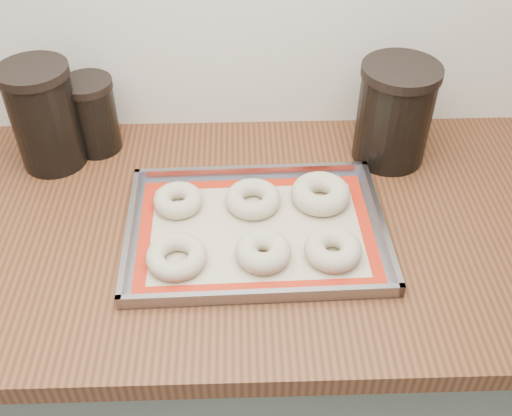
{
  "coord_description": "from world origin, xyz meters",
  "views": [
    {
      "loc": [
        0.07,
        0.87,
        1.65
      ],
      "look_at": [
        0.1,
        1.64,
        0.96
      ],
      "focal_mm": 42.0,
      "sensor_mm": 36.0,
      "label": 1
    }
  ],
  "objects_px": {
    "canister_mid": "(92,115)",
    "canister_left": "(45,116)",
    "bagel_back_left": "(178,200)",
    "bagel_back_right": "(321,194)",
    "baking_tray": "(256,230)",
    "bagel_front_right": "(333,249)",
    "bagel_front_left": "(176,257)",
    "bagel_front_mid": "(263,251)",
    "canister_right": "(394,113)",
    "bagel_back_mid": "(253,199)"
  },
  "relations": [
    {
      "from": "canister_left",
      "to": "bagel_back_right",
      "type": "bearing_deg",
      "value": -15.9
    },
    {
      "from": "canister_mid",
      "to": "canister_right",
      "type": "xyz_separation_m",
      "value": [
        0.61,
        -0.05,
        0.02
      ]
    },
    {
      "from": "bagel_front_right",
      "to": "canister_mid",
      "type": "relative_size",
      "value": 0.62
    },
    {
      "from": "canister_right",
      "to": "bagel_front_right",
      "type": "bearing_deg",
      "value": -117.58
    },
    {
      "from": "bagel_front_mid",
      "to": "canister_right",
      "type": "distance_m",
      "value": 0.41
    },
    {
      "from": "bagel_back_left",
      "to": "canister_left",
      "type": "xyz_separation_m",
      "value": [
        -0.26,
        0.16,
        0.09
      ]
    },
    {
      "from": "baking_tray",
      "to": "bagel_back_mid",
      "type": "xyz_separation_m",
      "value": [
        -0.0,
        0.07,
        0.01
      ]
    },
    {
      "from": "bagel_front_mid",
      "to": "canister_mid",
      "type": "distance_m",
      "value": 0.48
    },
    {
      "from": "bagel_back_mid",
      "to": "bagel_front_right",
      "type": "bearing_deg",
      "value": -45.94
    },
    {
      "from": "bagel_back_right",
      "to": "canister_right",
      "type": "distance_m",
      "value": 0.23
    },
    {
      "from": "bagel_front_left",
      "to": "canister_left",
      "type": "xyz_separation_m",
      "value": [
        -0.27,
        0.3,
        0.09
      ]
    },
    {
      "from": "bagel_back_left",
      "to": "bagel_back_right",
      "type": "bearing_deg",
      "value": 1.43
    },
    {
      "from": "bagel_back_left",
      "to": "canister_mid",
      "type": "bearing_deg",
      "value": 131.97
    },
    {
      "from": "canister_left",
      "to": "bagel_front_right",
      "type": "bearing_deg",
      "value": -28.92
    },
    {
      "from": "bagel_front_left",
      "to": "bagel_front_right",
      "type": "relative_size",
      "value": 1.05
    },
    {
      "from": "baking_tray",
      "to": "canister_mid",
      "type": "distance_m",
      "value": 0.43
    },
    {
      "from": "bagel_back_mid",
      "to": "bagel_back_right",
      "type": "relative_size",
      "value": 0.93
    },
    {
      "from": "bagel_front_left",
      "to": "canister_right",
      "type": "bearing_deg",
      "value": 35.51
    },
    {
      "from": "bagel_front_right",
      "to": "canister_left",
      "type": "relative_size",
      "value": 0.46
    },
    {
      "from": "baking_tray",
      "to": "canister_right",
      "type": "relative_size",
      "value": 2.26
    },
    {
      "from": "bagel_front_left",
      "to": "bagel_back_left",
      "type": "distance_m",
      "value": 0.14
    },
    {
      "from": "canister_left",
      "to": "bagel_back_mid",
      "type": "bearing_deg",
      "value": -21.53
    },
    {
      "from": "bagel_front_right",
      "to": "canister_left",
      "type": "distance_m",
      "value": 0.62
    },
    {
      "from": "canister_right",
      "to": "baking_tray",
      "type": "bearing_deg",
      "value": -141.54
    },
    {
      "from": "baking_tray",
      "to": "bagel_front_right",
      "type": "relative_size",
      "value": 4.75
    },
    {
      "from": "bagel_front_left",
      "to": "bagel_front_mid",
      "type": "height_order",
      "value": "bagel_front_mid"
    },
    {
      "from": "bagel_front_mid",
      "to": "bagel_back_mid",
      "type": "height_order",
      "value": "bagel_front_mid"
    },
    {
      "from": "canister_mid",
      "to": "bagel_front_right",
      "type": "bearing_deg",
      "value": -36.88
    },
    {
      "from": "canister_mid",
      "to": "canister_left",
      "type": "bearing_deg",
      "value": -150.36
    },
    {
      "from": "bagel_back_left",
      "to": "bagel_back_right",
      "type": "height_order",
      "value": "bagel_back_right"
    },
    {
      "from": "bagel_back_left",
      "to": "canister_left",
      "type": "bearing_deg",
      "value": 149.05
    },
    {
      "from": "bagel_back_right",
      "to": "bagel_back_left",
      "type": "bearing_deg",
      "value": -178.57
    },
    {
      "from": "bagel_front_mid",
      "to": "bagel_back_mid",
      "type": "relative_size",
      "value": 0.93
    },
    {
      "from": "bagel_front_left",
      "to": "bagel_front_right",
      "type": "height_order",
      "value": "bagel_front_right"
    },
    {
      "from": "baking_tray",
      "to": "bagel_back_left",
      "type": "bearing_deg",
      "value": 154.03
    },
    {
      "from": "bagel_back_right",
      "to": "bagel_front_left",
      "type": "bearing_deg",
      "value": -149.85
    },
    {
      "from": "canister_left",
      "to": "canister_mid",
      "type": "distance_m",
      "value": 0.1
    },
    {
      "from": "bagel_front_mid",
      "to": "bagel_front_right",
      "type": "xyz_separation_m",
      "value": [
        0.12,
        0.0,
        -0.0
      ]
    },
    {
      "from": "canister_left",
      "to": "canister_right",
      "type": "bearing_deg",
      "value": -0.35
    },
    {
      "from": "bagel_front_mid",
      "to": "bagel_back_right",
      "type": "xyz_separation_m",
      "value": [
        0.11,
        0.15,
        0.0
      ]
    },
    {
      "from": "bagel_front_right",
      "to": "canister_right",
      "type": "xyz_separation_m",
      "value": [
        0.15,
        0.29,
        0.08
      ]
    },
    {
      "from": "bagel_front_mid",
      "to": "canister_mid",
      "type": "relative_size",
      "value": 0.6
    },
    {
      "from": "canister_left",
      "to": "canister_mid",
      "type": "bearing_deg",
      "value": 29.64
    },
    {
      "from": "bagel_front_left",
      "to": "bagel_front_mid",
      "type": "relative_size",
      "value": 1.08
    },
    {
      "from": "bagel_front_right",
      "to": "baking_tray",
      "type": "bearing_deg",
      "value": 152.1
    },
    {
      "from": "canister_right",
      "to": "bagel_back_mid",
      "type": "bearing_deg",
      "value": -151.48
    },
    {
      "from": "bagel_back_left",
      "to": "canister_mid",
      "type": "relative_size",
      "value": 0.58
    },
    {
      "from": "bagel_front_right",
      "to": "canister_right",
      "type": "relative_size",
      "value": 0.48
    },
    {
      "from": "bagel_back_mid",
      "to": "canister_right",
      "type": "height_order",
      "value": "canister_right"
    },
    {
      "from": "bagel_back_right",
      "to": "canister_left",
      "type": "distance_m",
      "value": 0.56
    }
  ]
}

